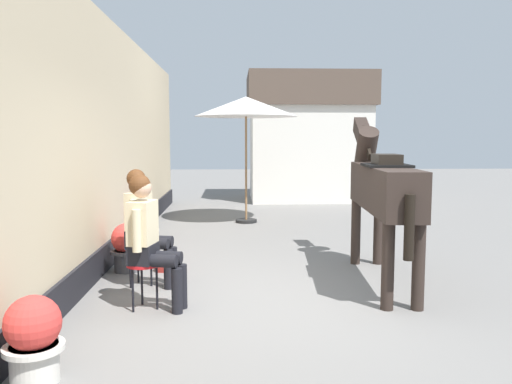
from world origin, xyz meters
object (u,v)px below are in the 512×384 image
at_px(flower_planter_farthest, 146,226).
at_px(satchel_bag, 164,263).
at_px(flower_planter_nearest, 33,338).
at_px(flower_planter_inner_far, 127,246).
at_px(saddled_horse_center, 382,187).
at_px(cafe_parasol, 246,107).
at_px(seated_visitor_near, 149,235).
at_px(seated_visitor_far, 144,221).

relative_size(flower_planter_farthest, satchel_bag, 2.29).
distance_m(flower_planter_nearest, satchel_bag, 3.19).
bearing_deg(flower_planter_inner_far, flower_planter_farthest, 90.69).
bearing_deg(flower_planter_inner_far, saddled_horse_center, -10.33).
bearing_deg(saddled_horse_center, satchel_bag, 167.55).
bearing_deg(saddled_horse_center, flower_planter_inner_far, 169.67).
bearing_deg(flower_planter_farthest, flower_planter_nearest, -90.09).
height_order(saddled_horse_center, flower_planter_inner_far, saddled_horse_center).
bearing_deg(flower_planter_nearest, satchel_bag, 81.01).
distance_m(cafe_parasol, satchel_bag, 4.62).
bearing_deg(saddled_horse_center, cafe_parasol, 109.08).
xyz_separation_m(seated_visitor_near, flower_planter_farthest, (-0.56, 3.11, -0.44)).
distance_m(saddled_horse_center, flower_planter_inner_far, 3.36).
bearing_deg(satchel_bag, seated_visitor_near, -173.36).
distance_m(seated_visitor_near, seated_visitor_far, 0.87).
distance_m(seated_visitor_near, satchel_bag, 1.70).
height_order(seated_visitor_far, cafe_parasol, cafe_parasol).
xyz_separation_m(saddled_horse_center, flower_planter_farthest, (-3.22, 2.15, -0.82)).
bearing_deg(flower_planter_farthest, saddled_horse_center, -33.69).
distance_m(seated_visitor_near, cafe_parasol, 5.75).
bearing_deg(saddled_horse_center, flower_planter_nearest, -141.77).
xyz_separation_m(seated_visitor_far, satchel_bag, (0.12, 0.72, -0.68)).
bearing_deg(flower_planter_farthest, seated_visitor_far, -80.67).
bearing_deg(flower_planter_nearest, flower_planter_farthest, 89.91).
distance_m(seated_visitor_near, flower_planter_nearest, 1.74).
xyz_separation_m(seated_visitor_near, flower_planter_inner_far, (-0.55, 1.54, -0.44)).
distance_m(seated_visitor_near, saddled_horse_center, 2.85).
xyz_separation_m(seated_visitor_near, flower_planter_nearest, (-0.57, -1.58, -0.44)).
relative_size(saddled_horse_center, cafe_parasol, 1.16).
xyz_separation_m(flower_planter_nearest, satchel_bag, (0.50, 3.14, -0.23)).
relative_size(cafe_parasol, satchel_bag, 9.21).
height_order(cafe_parasol, satchel_bag, cafe_parasol).
distance_m(flower_planter_inner_far, flower_planter_farthest, 1.56).
relative_size(seated_visitor_near, flower_planter_nearest, 2.17).
relative_size(saddled_horse_center, flower_planter_nearest, 4.68).
height_order(seated_visitor_far, flower_planter_farthest, seated_visitor_far).
distance_m(seated_visitor_far, cafe_parasol, 5.01).
height_order(flower_planter_inner_far, flower_planter_farthest, same).
bearing_deg(satchel_bag, flower_planter_nearest, 174.94).
distance_m(seated_visitor_far, saddled_horse_center, 2.88).
xyz_separation_m(flower_planter_nearest, flower_planter_inner_far, (0.03, 3.12, 0.00)).
bearing_deg(seated_visitor_far, cafe_parasol, 74.04).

